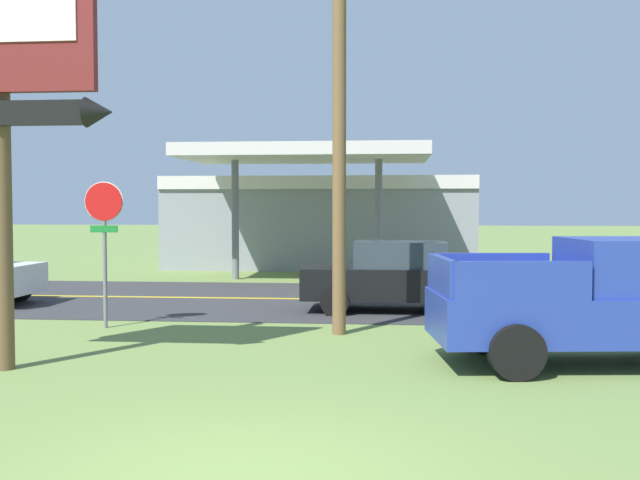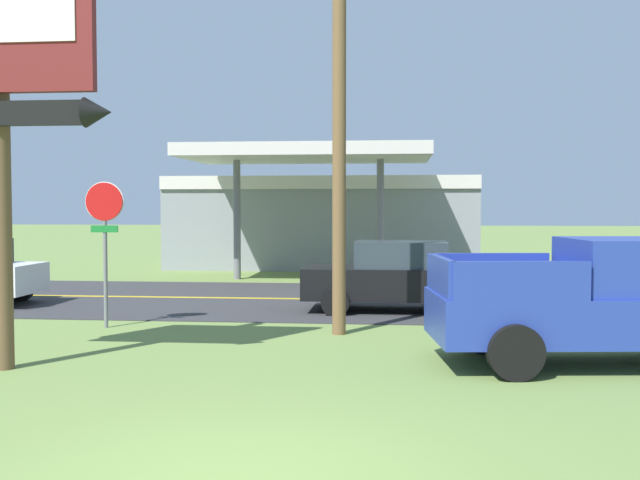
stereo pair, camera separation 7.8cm
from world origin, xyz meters
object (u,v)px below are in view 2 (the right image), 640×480
pickup_blue_parked_on_lawn (606,303)px  car_black_mid_lane (396,276)px  stop_sign (105,228)px  gas_station (324,219)px  utility_pole (339,102)px

pickup_blue_parked_on_lawn → car_black_mid_lane: bearing=120.0°
stop_sign → pickup_blue_parked_on_lawn: bearing=-16.4°
gas_station → car_black_mid_lane: (2.91, -12.92, -1.11)m
utility_pole → gas_station: 16.42m
utility_pole → pickup_blue_parked_on_lawn: 6.02m
gas_station → pickup_blue_parked_on_lawn: (6.14, -18.51, -0.98)m
pickup_blue_parked_on_lawn → car_black_mid_lane: size_ratio=1.28×
pickup_blue_parked_on_lawn → stop_sign: bearing=163.6°
stop_sign → car_black_mid_lane: stop_sign is taller
gas_station → pickup_blue_parked_on_lawn: 19.53m
utility_pole → gas_station: bearing=96.5°
utility_pole → gas_station: size_ratio=0.69×
stop_sign → utility_pole: (4.75, -0.29, 2.40)m
pickup_blue_parked_on_lawn → gas_station: bearing=108.3°
utility_pole → gas_station: (-1.83, 16.13, -2.48)m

